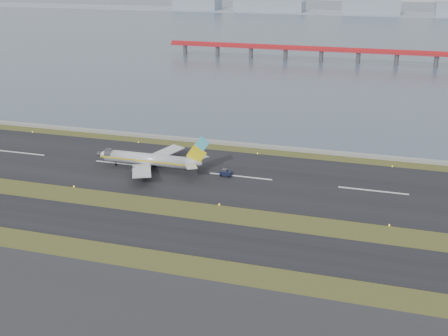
% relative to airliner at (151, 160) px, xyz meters
% --- Properties ---
extents(ground, '(1000.00, 1000.00, 0.00)m').
position_rel_airliner_xyz_m(ground, '(29.09, -27.74, -3.46)').
color(ground, '#374217').
rests_on(ground, ground).
extents(taxiway_strip, '(1000.00, 18.00, 0.10)m').
position_rel_airliner_xyz_m(taxiway_strip, '(29.09, -39.74, -3.41)').
color(taxiway_strip, black).
rests_on(taxiway_strip, ground).
extents(runway_strip, '(1000.00, 45.00, 0.10)m').
position_rel_airliner_xyz_m(runway_strip, '(29.09, 2.26, -3.41)').
color(runway_strip, black).
rests_on(runway_strip, ground).
extents(seawall, '(1000.00, 2.50, 1.00)m').
position_rel_airliner_xyz_m(seawall, '(29.09, 32.26, -2.96)').
color(seawall, '#979791').
rests_on(seawall, ground).
extents(bay_water, '(1400.00, 800.00, 1.30)m').
position_rel_airliner_xyz_m(bay_water, '(29.09, 432.26, -3.46)').
color(bay_water, '#495768').
rests_on(bay_water, ground).
extents(red_pier, '(260.00, 5.00, 10.20)m').
position_rel_airliner_xyz_m(red_pier, '(49.09, 222.26, 3.82)').
color(red_pier, red).
rests_on(red_pier, ground).
extents(far_shoreline, '(1400.00, 80.00, 60.50)m').
position_rel_airliner_xyz_m(far_shoreline, '(42.71, 592.26, 2.61)').
color(far_shoreline, '#98A3B3').
rests_on(far_shoreline, ground).
extents(airliner, '(38.52, 32.89, 12.80)m').
position_rel_airliner_xyz_m(airliner, '(0.00, 0.00, 0.00)').
color(airliner, silver).
rests_on(airliner, ground).
extents(pushback_tug, '(3.74, 2.38, 2.30)m').
position_rel_airliner_xyz_m(pushback_tug, '(24.54, 1.29, -2.34)').
color(pushback_tug, black).
rests_on(pushback_tug, ground).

